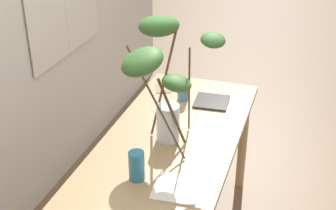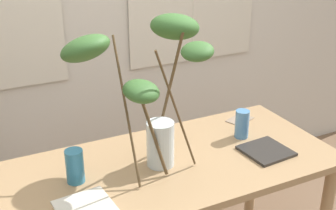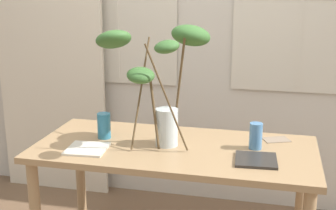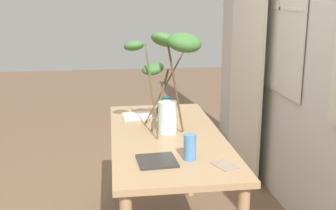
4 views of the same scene
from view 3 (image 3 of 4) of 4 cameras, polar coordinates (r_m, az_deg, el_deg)
name	(u,v)px [view 3 (image 3 of 4)]	position (r m, az deg, el deg)	size (l,w,h in m)	color
back_wall_with_windows	(207,6)	(3.37, 4.82, 12.19)	(4.82, 0.14, 2.94)	beige
curtain_sheer_side	(49,50)	(3.63, -14.53, 6.59)	(0.87, 0.03, 2.26)	silver
dining_table	(174,164)	(2.54, 0.81, -7.36)	(1.52, 0.70, 0.78)	tan
vase_with_branches	(159,68)	(2.43, -1.08, 4.66)	(0.67, 0.52, 0.66)	silver
drinking_glass_blue_left	(104,126)	(2.63, -7.94, -2.56)	(0.08, 0.08, 0.15)	teal
drinking_glass_blue_right	(256,136)	(2.49, 10.83, -3.79)	(0.07, 0.07, 0.14)	#4C84BC
plate_square_left	(87,149)	(2.49, -10.02, -5.37)	(0.21, 0.21, 0.01)	silver
plate_square_right	(256,160)	(2.34, 10.86, -6.70)	(0.20, 0.20, 0.01)	#2D2B28
napkin_folded	(276,140)	(2.67, 13.29, -4.20)	(0.14, 0.10, 0.00)	gray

